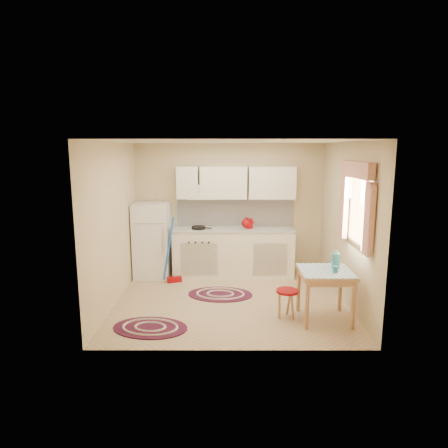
{
  "coord_description": "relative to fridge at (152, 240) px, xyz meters",
  "views": [
    {
      "loc": [
        -0.09,
        -6.05,
        2.39
      ],
      "look_at": [
        -0.1,
        0.25,
        1.2
      ],
      "focal_mm": 32.0,
      "sensor_mm": 36.0,
      "label": 1
    }
  ],
  "objects": [
    {
      "name": "red_canister",
      "position": [
        1.83,
        0.05,
        0.3
      ],
      "size": [
        0.15,
        0.15,
        0.16
      ],
      "primitive_type": "cylinder",
      "rotation": [
        0.0,
        0.0,
        -0.28
      ],
      "color": "#970509",
      "rests_on": "countertop"
    },
    {
      "name": "mug",
      "position": [
        2.87,
        -2.06,
        0.07
      ],
      "size": [
        0.1,
        0.1,
        0.1
      ],
      "primitive_type": "cylinder",
      "rotation": [
        0.0,
        0.0,
        -0.33
      ],
      "color": "teal",
      "rests_on": "table"
    },
    {
      "name": "rug_left",
      "position": [
        0.35,
        -2.25,
        -0.69
      ],
      "size": [
        1.12,
        0.83,
        0.02
      ],
      "primitive_type": null,
      "rotation": [
        0.0,
        0.0,
        -0.15
      ],
      "color": "maroon",
      "rests_on": "ground"
    },
    {
      "name": "stool",
      "position": [
        2.25,
        -1.9,
        -0.49
      ],
      "size": [
        0.42,
        0.42,
        0.42
      ],
      "primitive_type": "cylinder",
      "rotation": [
        0.0,
        0.0,
        -0.42
      ],
      "color": "#970509",
      "rests_on": "ground"
    },
    {
      "name": "rug_center",
      "position": [
        1.29,
        -0.99,
        -0.69
      ],
      "size": [
        1.14,
        0.81,
        0.02
      ],
      "primitive_type": null,
      "rotation": [
        0.0,
        0.0,
        -0.09
      ],
      "color": "maroon",
      "rests_on": "ground"
    },
    {
      "name": "broom",
      "position": [
        0.45,
        -0.35,
        -0.1
      ],
      "size": [
        0.3,
        0.2,
        1.2
      ],
      "primitive_type": null,
      "rotation": [
        0.0,
        0.0,
        0.32
      ],
      "color": "blue",
      "rests_on": "ground"
    },
    {
      "name": "table",
      "position": [
        2.77,
        -1.96,
        -0.34
      ],
      "size": [
        0.72,
        0.72,
        0.72
      ],
      "primitive_type": "cube",
      "color": "tan",
      "rests_on": "ground"
    },
    {
      "name": "room_shell",
      "position": [
        1.6,
        -1.01,
        0.9
      ],
      "size": [
        3.64,
        3.6,
        2.52
      ],
      "color": "tan",
      "rests_on": "ground"
    },
    {
      "name": "red_kettle",
      "position": [
        1.77,
        0.05,
        0.32
      ],
      "size": [
        0.23,
        0.21,
        0.2
      ],
      "primitive_type": null,
      "rotation": [
        0.0,
        0.0,
        -0.13
      ],
      "color": "#970509",
      "rests_on": "countertop"
    },
    {
      "name": "frying_pan",
      "position": [
        0.87,
        0.0,
        0.24
      ],
      "size": [
        0.33,
        0.33,
        0.05
      ],
      "primitive_type": "cylinder",
      "rotation": [
        0.0,
        0.0,
        -0.36
      ],
      "color": "black",
      "rests_on": "countertop"
    },
    {
      "name": "countertop",
      "position": [
        1.52,
        0.05,
        0.2
      ],
      "size": [
        2.27,
        0.62,
        0.04
      ],
      "primitive_type": "cube",
      "color": "#B5B2AC",
      "rests_on": "base_cabinets"
    },
    {
      "name": "coffee_pot",
      "position": [
        2.94,
        -1.84,
        0.16
      ],
      "size": [
        0.18,
        0.16,
        0.28
      ],
      "primitive_type": null,
      "rotation": [
        0.0,
        0.0,
        0.35
      ],
      "color": "teal",
      "rests_on": "table"
    },
    {
      "name": "base_cabinets",
      "position": [
        1.52,
        0.05,
        -0.26
      ],
      "size": [
        2.25,
        0.6,
        0.88
      ],
      "primitive_type": "cube",
      "color": "white",
      "rests_on": "ground"
    },
    {
      "name": "fridge",
      "position": [
        0.0,
        0.0,
        0.0
      ],
      "size": [
        0.65,
        0.6,
        1.4
      ],
      "primitive_type": "cube",
      "color": "white",
      "rests_on": "ground"
    }
  ]
}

